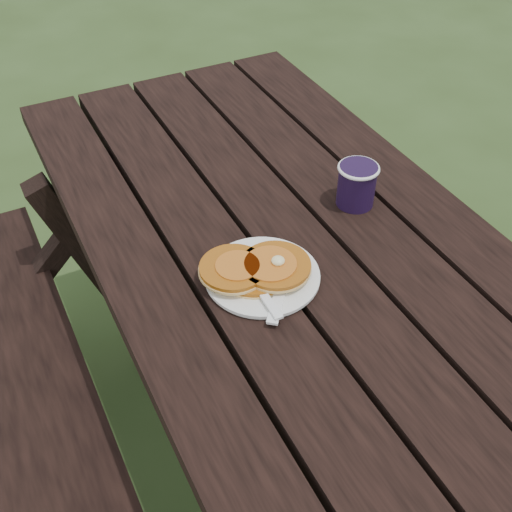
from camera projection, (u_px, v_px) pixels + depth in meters
name	position (u px, v px, depth m)	size (l,w,h in m)	color
ground	(307.00, 487.00, 1.67)	(60.00, 60.00, 0.00)	#2D401B
picnic_table	(316.00, 403.00, 1.42)	(1.36, 1.80, 0.75)	black
plate	(262.00, 276.00, 1.17)	(0.20, 0.20, 0.01)	white
pancake_stack	(256.00, 268.00, 1.15)	(0.20, 0.15, 0.04)	#B36014
knife	(281.00, 287.00, 1.14)	(0.02, 0.18, 0.01)	white
fork	(265.00, 297.00, 1.11)	(0.03, 0.16, 0.01)	white
coffee_cup	(357.00, 183.00, 1.30)	(0.09, 0.09, 0.09)	black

